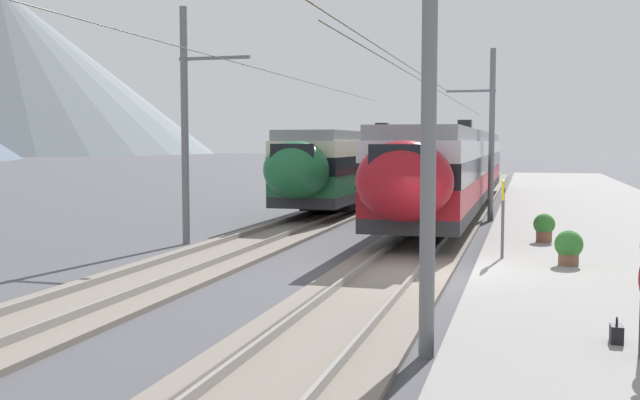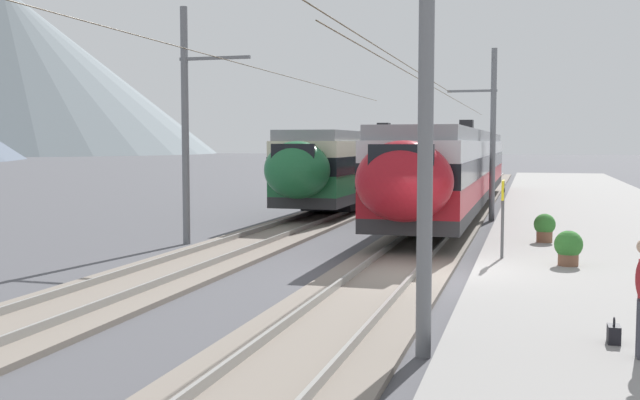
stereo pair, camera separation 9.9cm
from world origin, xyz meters
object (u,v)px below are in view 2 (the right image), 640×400
object	(u,v)px
potted_plant_platform_edge	(545,226)
potted_plant_by_shelter	(568,246)
platform_sign	(503,201)
catenary_mast_west	(417,118)
catenary_mast_far_side	(190,120)
train_near_platform	(457,166)
catenary_mast_mid	(490,131)
train_far_track	(368,163)
handbag_beside_passenger	(614,334)

from	to	relation	value
potted_plant_platform_edge	potted_plant_by_shelter	distance (m)	4.38
potted_plant_by_shelter	platform_sign	bearing A→B (deg)	65.20
platform_sign	potted_plant_platform_edge	world-z (taller)	platform_sign
catenary_mast_west	catenary_mast_far_side	distance (m)	14.11
train_near_platform	catenary_mast_mid	distance (m)	3.83
catenary_mast_mid	catenary_mast_far_side	xyz separation A→B (m)	(-10.17, 9.02, 0.24)
potted_plant_platform_edge	train_near_platform	bearing A→B (deg)	17.57
platform_sign	potted_plant_platform_edge	size ratio (longest dim) A/B	2.35
catenary_mast_west	catenary_mast_mid	xyz separation A→B (m)	(21.01, -0.00, 0.11)
train_near_platform	train_far_track	size ratio (longest dim) A/B	1.15
train_far_track	handbag_beside_passenger	world-z (taller)	train_far_track
catenary_mast_far_side	handbag_beside_passenger	xyz separation A→B (m)	(-10.38, -11.97, -3.60)
train_far_track	catenary_mast_mid	xyz separation A→B (m)	(-8.30, -7.05, 1.59)
catenary_mast_mid	train_near_platform	bearing A→B (deg)	28.30
catenary_mast_far_side	potted_plant_by_shelter	xyz separation A→B (m)	(-3.08, -11.65, -3.26)
catenary_mast_far_side	potted_plant_platform_edge	xyz separation A→B (m)	(1.27, -11.16, -3.26)
handbag_beside_passenger	catenary_mast_far_side	bearing A→B (deg)	49.06
catenary_mast_far_side	potted_plant_platform_edge	distance (m)	11.69
catenary_mast_west	catenary_mast_mid	distance (m)	21.02
catenary_mast_west	catenary_mast_mid	bearing A→B (deg)	-0.01
potted_plant_by_shelter	handbag_beside_passenger	bearing A→B (deg)	-177.49
catenary_mast_west	potted_plant_platform_edge	xyz separation A→B (m)	(12.11, -2.14, -2.91)
catenary_mast_far_side	handbag_beside_passenger	size ratio (longest dim) A/B	103.77
catenary_mast_west	potted_plant_platform_edge	world-z (taller)	catenary_mast_west
train_near_platform	catenary_mast_west	distance (m)	24.18
train_near_platform	handbag_beside_passenger	xyz separation A→B (m)	(-23.62, -4.60, -1.78)
catenary_mast_mid	catenary_mast_far_side	world-z (taller)	catenary_mast_far_side
train_near_platform	catenary_mast_west	xyz separation A→B (m)	(-24.08, -1.65, 1.48)
train_far_track	potted_plant_platform_edge	distance (m)	19.56
handbag_beside_passenger	potted_plant_platform_edge	bearing A→B (deg)	3.96
catenary_mast_far_side	handbag_beside_passenger	distance (m)	16.24
potted_plant_platform_edge	potted_plant_by_shelter	world-z (taller)	same
catenary_mast_far_side	train_far_track	bearing A→B (deg)	-6.09
handbag_beside_passenger	potted_plant_platform_edge	size ratio (longest dim) A/B	0.46
platform_sign	handbag_beside_passenger	bearing A→B (deg)	-166.48
train_far_track	catenary_mast_far_side	bearing A→B (deg)	173.91
train_near_platform	catenary_mast_mid	size ratio (longest dim) A/B	0.77
handbag_beside_passenger	potted_plant_by_shelter	xyz separation A→B (m)	(7.30, 0.32, 0.34)
train_far_track	catenary_mast_mid	size ratio (longest dim) A/B	0.67
potted_plant_platform_edge	catenary_mast_mid	bearing A→B (deg)	13.51
platform_sign	catenary_mast_mid	bearing A→B (deg)	4.62
catenary_mast_west	catenary_mast_far_side	world-z (taller)	catenary_mast_far_side
catenary_mast_west	platform_sign	world-z (taller)	catenary_mast_west
train_far_track	potted_plant_by_shelter	xyz separation A→B (m)	(-21.56, -9.68, -1.43)
handbag_beside_passenger	potted_plant_by_shelter	bearing A→B (deg)	2.51
handbag_beside_passenger	catenary_mast_mid	bearing A→B (deg)	8.16
platform_sign	handbag_beside_passenger	xyz separation A→B (m)	(-8.04, -1.93, -1.36)
catenary_mast_west	platform_sign	size ratio (longest dim) A/B	20.41
train_far_track	handbag_beside_passenger	distance (m)	30.59
catenary_mast_mid	platform_sign	xyz separation A→B (m)	(-12.51, -1.01, -2.00)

